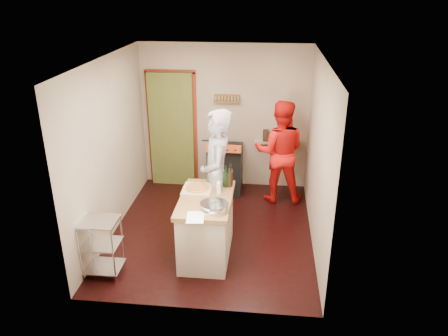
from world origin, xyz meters
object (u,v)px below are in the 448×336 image
Objects in this scene: stove at (225,168)px; island at (207,225)px; wire_shelving at (101,244)px; person_stripe at (217,176)px; person_red at (280,152)px.

island reaches higher than stove.
wire_shelving is 1.83m from person_stripe.
island is at bearing 62.57° from person_red.
person_stripe reaches higher than person_red.
person_stripe reaches higher than stove.
person_stripe is (0.03, -1.52, 0.53)m from stove.
person_stripe is at bearing 81.52° from island.
island is at bearing -91.28° from stove.
stove is at bearing -11.94° from person_red.
stove is 1.26× the size of wire_shelving.
wire_shelving is at bearing -61.42° from person_stripe.
island is 2.12m from person_red.
stove is 2.94m from wire_shelving.
stove is at bearing 170.81° from person_stripe.
stove is 0.52× the size of person_stripe.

